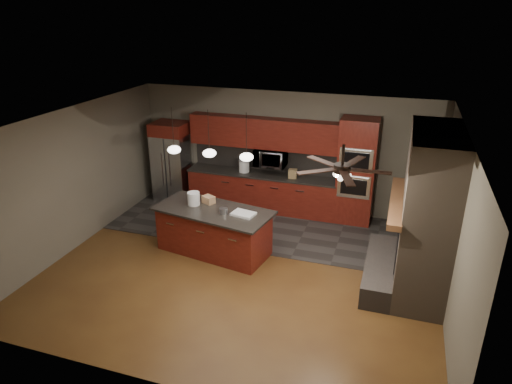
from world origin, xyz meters
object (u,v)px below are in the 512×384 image
at_px(microwave, 271,158).
at_px(cardboard_box, 209,200).
at_px(oven_tower, 356,172).
at_px(white_bucket, 194,199).
at_px(refrigerator, 172,162).
at_px(kitchen_island, 214,231).
at_px(paint_tray, 243,214).
at_px(counter_box, 293,174).
at_px(paint_can, 224,211).
at_px(counter_bucket, 244,166).

bearing_deg(microwave, cardboard_box, -108.16).
distance_m(oven_tower, white_bucket, 3.62).
bearing_deg(refrigerator, kitchen_island, -47.38).
relative_size(paint_tray, cardboard_box, 1.82).
relative_size(oven_tower, counter_box, 11.46).
height_order(kitchen_island, paint_can, paint_can).
bearing_deg(cardboard_box, refrigerator, 158.80).
bearing_deg(paint_tray, counter_box, 91.20).
height_order(cardboard_box, counter_bucket, counter_bucket).
distance_m(paint_tray, counter_box, 2.31).
xyz_separation_m(counter_bucket, counter_box, (1.20, -0.05, -0.04)).
bearing_deg(white_bucket, paint_tray, -7.59).
xyz_separation_m(kitchen_island, counter_bucket, (-0.16, 2.28, 0.58)).
bearing_deg(kitchen_island, counter_bucket, 103.77).
height_order(white_bucket, counter_box, white_bucket).
bearing_deg(counter_bucket, oven_tower, -0.16).
bearing_deg(paint_tray, oven_tower, 63.03).
bearing_deg(counter_box, cardboard_box, -127.36).
height_order(microwave, counter_box, microwave).
bearing_deg(microwave, paint_can, -95.11).
distance_m(kitchen_island, paint_tray, 0.80).
xyz_separation_m(refrigerator, white_bucket, (1.57, -2.09, 0.06)).
relative_size(refrigerator, counter_box, 9.49).
bearing_deg(refrigerator, white_bucket, -53.13).
xyz_separation_m(oven_tower, counter_box, (-1.41, -0.04, -0.19)).
height_order(microwave, cardboard_box, microwave).
xyz_separation_m(white_bucket, cardboard_box, (0.25, 0.16, -0.06)).
bearing_deg(refrigerator, microwave, 3.01).
relative_size(kitchen_island, cardboard_box, 10.42).
bearing_deg(white_bucket, microwave, 67.40).
bearing_deg(oven_tower, kitchen_island, -137.19).
xyz_separation_m(kitchen_island, white_bucket, (-0.45, 0.10, 0.59)).
bearing_deg(counter_box, counter_bucket, 172.46).
distance_m(kitchen_island, paint_can, 0.58).
height_order(paint_tray, cardboard_box, cardboard_box).
distance_m(refrigerator, kitchen_island, 3.03).
bearing_deg(microwave, kitchen_island, -101.54).
bearing_deg(kitchen_island, paint_tray, 5.87).
bearing_deg(cardboard_box, paint_can, -11.97).
height_order(paint_can, cardboard_box, cardboard_box).
relative_size(microwave, counter_box, 3.52).
bearing_deg(counter_box, kitchen_island, -120.09).
height_order(microwave, kitchen_island, microwave).
height_order(refrigerator, paint_tray, refrigerator).
bearing_deg(counter_bucket, paint_tray, -70.93).
relative_size(oven_tower, cardboard_box, 10.18).
xyz_separation_m(white_bucket, paint_can, (0.71, -0.19, -0.08)).
xyz_separation_m(oven_tower, cardboard_box, (-2.65, -2.01, -0.20)).
height_order(microwave, white_bucket, microwave).
xyz_separation_m(oven_tower, kitchen_island, (-2.45, -2.27, -0.73)).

